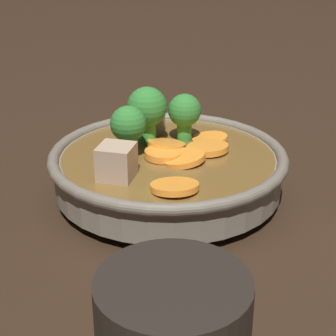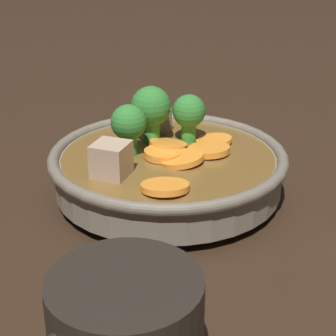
{
  "view_description": "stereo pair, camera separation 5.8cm",
  "coord_description": "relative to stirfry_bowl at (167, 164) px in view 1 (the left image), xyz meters",
  "views": [
    {
      "loc": [
        0.39,
        0.36,
        0.27
      ],
      "look_at": [
        0.0,
        0.0,
        0.03
      ],
      "focal_mm": 60.0,
      "sensor_mm": 36.0,
      "label": 1
    },
    {
      "loc": [
        0.35,
        0.4,
        0.27
      ],
      "look_at": [
        0.0,
        0.0,
        0.03
      ],
      "focal_mm": 60.0,
      "sensor_mm": 36.0,
      "label": 2
    }
  ],
  "objects": [
    {
      "name": "dark_mug",
      "position": [
        0.19,
        0.18,
        0.0
      ],
      "size": [
        0.12,
        0.09,
        0.08
      ],
      "color": "black",
      "rests_on": "ground_plane"
    },
    {
      "name": "ground_plane",
      "position": [
        0.0,
        0.0,
        -0.04
      ],
      "size": [
        3.0,
        3.0,
        0.0
      ],
      "primitive_type": "plane",
      "color": "black"
    },
    {
      "name": "stirfry_bowl",
      "position": [
        0.0,
        0.0,
        0.0
      ],
      "size": [
        0.24,
        0.24,
        0.11
      ],
      "color": "slate",
      "rests_on": "ground_plane"
    }
  ]
}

